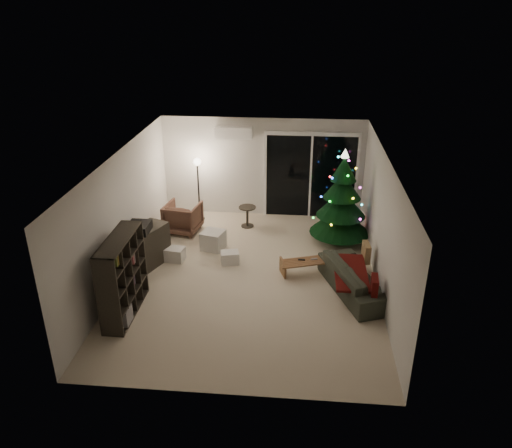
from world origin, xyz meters
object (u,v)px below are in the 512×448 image
Objects in this scene: sofa at (355,278)px; media_cabinet at (141,250)px; armchair at (183,218)px; coffee_table at (309,268)px; christmas_tree at (342,197)px; bookshelf at (113,276)px.

media_cabinet is at bearing 62.94° from sofa.
armchair is 0.72× the size of coffee_table.
armchair is (0.45, 1.83, -0.06)m from media_cabinet.
christmas_tree is at bearing -15.52° from sofa.
bookshelf is 1.33× the size of coffee_table.
media_cabinet is 4.47m from christmas_tree.
bookshelf is at bearing -68.15° from media_cabinet.
bookshelf is at bearing 91.74° from armchair.
bookshelf reaches higher than armchair.
bookshelf is 1.60m from media_cabinet.
bookshelf reaches higher than media_cabinet.
armchair reaches higher than coffee_table.
christmas_tree reaches higher than media_cabinet.
bookshelf reaches higher than coffee_table.
armchair reaches higher than sofa.
media_cabinet is at bearing 85.48° from armchair.
armchair is 0.36× the size of christmas_tree.
media_cabinet is 0.69× the size of sofa.
bookshelf is at bearing -173.54° from coffee_table.
sofa reaches higher than coffee_table.
armchair is at bearing 38.42° from sofa.
armchair is 4.51m from sofa.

